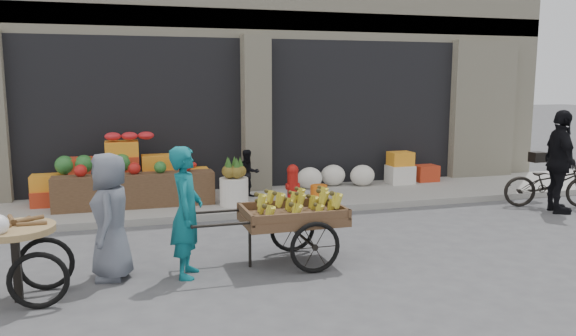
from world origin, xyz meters
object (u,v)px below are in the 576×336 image
object	(u,v)px
orange_bucket	(319,193)
bicycle	(551,183)
vendor_woman	(187,212)
vendor_grey	(110,216)
tricycle_cart	(15,251)
cyclist	(560,162)
seated_person	(248,174)
banana_cart	(289,213)
fire_hydrant	(293,182)
pineapple_bin	(234,192)

from	to	relation	value
orange_bucket	bicycle	world-z (taller)	bicycle
vendor_woman	vendor_grey	bearing A→B (deg)	93.45
vendor_woman	tricycle_cart	size ratio (longest dim) A/B	1.12
orange_bucket	cyclist	distance (m)	4.36
vendor_grey	seated_person	bearing A→B (deg)	149.89
vendor_woman	banana_cart	bearing A→B (deg)	-70.14
fire_hydrant	seated_person	distance (m)	0.96
bicycle	fire_hydrant	bearing A→B (deg)	95.06
tricycle_cart	banana_cart	bearing A→B (deg)	8.05
tricycle_cart	vendor_grey	world-z (taller)	vendor_grey
vendor_grey	tricycle_cart	bearing A→B (deg)	-59.72
tricycle_cart	cyclist	distance (m)	8.84
seated_person	cyclist	xyz separation A→B (m)	(5.19, -2.33, 0.34)
banana_cart	vendor_grey	bearing A→B (deg)	177.55
orange_bucket	seated_person	distance (m)	1.42
orange_bucket	banana_cart	distance (m)	3.36
pineapple_bin	orange_bucket	size ratio (longest dim) A/B	1.62
vendor_woman	bicycle	bearing A→B (deg)	-59.90
seated_person	vendor_woman	world-z (taller)	vendor_woman
pineapple_bin	fire_hydrant	distance (m)	1.11
fire_hydrant	tricycle_cart	bearing A→B (deg)	-140.38
vendor_woman	pineapple_bin	bearing A→B (deg)	-5.44
tricycle_cart	bicycle	bearing A→B (deg)	14.56
pineapple_bin	banana_cart	world-z (taller)	banana_cart
fire_hydrant	orange_bucket	world-z (taller)	fire_hydrant
vendor_grey	bicycle	xyz separation A→B (m)	(7.87, 1.69, -0.31)
bicycle	cyclist	size ratio (longest dim) A/B	0.92
pineapple_bin	vendor_grey	xyz separation A→B (m)	(-2.08, -3.02, 0.39)
orange_bucket	cyclist	world-z (taller)	cyclist
fire_hydrant	vendor_woman	distance (m)	3.91
vendor_woman	orange_bucket	bearing A→B (deg)	-26.96
tricycle_cart	bicycle	world-z (taller)	tricycle_cart
pineapple_bin	cyclist	xyz separation A→B (m)	(5.59, -1.73, 0.56)
tricycle_cart	cyclist	bearing A→B (deg)	12.35
fire_hydrant	bicycle	world-z (taller)	bicycle
bicycle	cyclist	distance (m)	0.65
seated_person	bicycle	xyz separation A→B (m)	(5.39, -1.93, -0.13)
pineapple_bin	bicycle	distance (m)	5.94
tricycle_cart	cyclist	xyz separation A→B (m)	(8.65, 1.76, 0.36)
vendor_woman	cyclist	distance (m)	6.95
vendor_woman	bicycle	world-z (taller)	vendor_woman
fire_hydrant	vendor_woman	bearing A→B (deg)	-126.14
bicycle	seated_person	bearing A→B (deg)	90.63
pineapple_bin	fire_hydrant	world-z (taller)	fire_hydrant
vendor_grey	vendor_woman	bearing A→B (deg)	82.66
tricycle_cart	bicycle	xyz separation A→B (m)	(8.85, 2.16, -0.11)
orange_bucket	cyclist	bearing A→B (deg)	-22.25
orange_bucket	vendor_grey	xyz separation A→B (m)	(-3.68, -2.92, 0.49)
banana_cart	vendor_woman	distance (m)	1.33
seated_person	fire_hydrant	bearing A→B (deg)	-52.88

